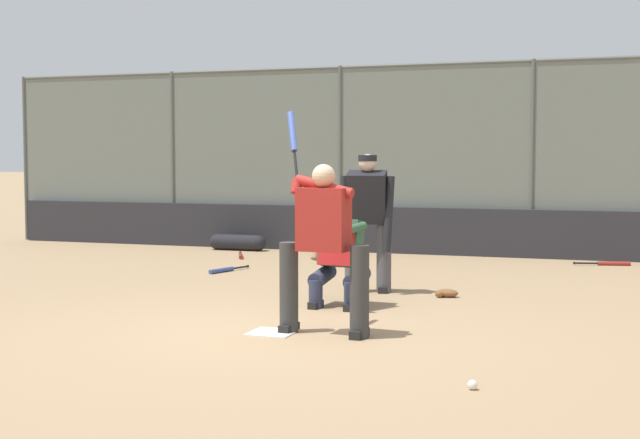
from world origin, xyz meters
name	(u,v)px	position (x,y,z in m)	size (l,w,h in m)	color
ground_plane	(272,333)	(0.00, 0.00, 0.00)	(160.00, 160.00, 0.00)	#9E7F5B
home_plate_marker	(272,332)	(0.00, 0.00, 0.01)	(0.43, 0.43, 0.01)	white
backstop_fence	(433,154)	(0.00, -7.58, 1.78)	(17.25, 0.08, 3.37)	#515651
padding_wall	(431,231)	(0.00, -7.48, 0.41)	(16.83, 0.18, 0.83)	#28282D
bleachers_beyond	(615,215)	(-3.06, -10.44, 0.59)	(12.02, 3.05, 1.80)	slate
batter_at_plate	(323,242)	(-0.49, -0.09, 0.90)	(1.01, 0.65, 2.18)	#333333
catcher_behind_plate	(339,251)	(-0.15, -1.68, 0.64)	(0.66, 0.77, 1.24)	#2D334C
umpire_home	(367,218)	(-0.16, -2.84, 0.94)	(0.71, 0.48, 1.75)	#4C4C51
spare_bat_near_backstop	(241,256)	(2.98, -5.93, 0.03)	(0.39, 0.77, 0.07)	black
spare_bat_by_padding	(610,263)	(-3.02, -6.79, 0.03)	(0.87, 0.26, 0.07)	black
spare_bat_third_base_side	(224,270)	(2.42, -4.07, 0.03)	(0.30, 0.85, 0.07)	black
fielding_glove_on_dirt	(446,293)	(-1.18, -2.77, 0.05)	(0.28, 0.21, 0.10)	brown
baseball_loose	(472,385)	(-2.20, 1.49, 0.04)	(0.07, 0.07, 0.07)	white
equipment_bag_dugout_side	(238,242)	(3.52, -7.01, 0.14)	(1.11, 0.29, 0.29)	black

